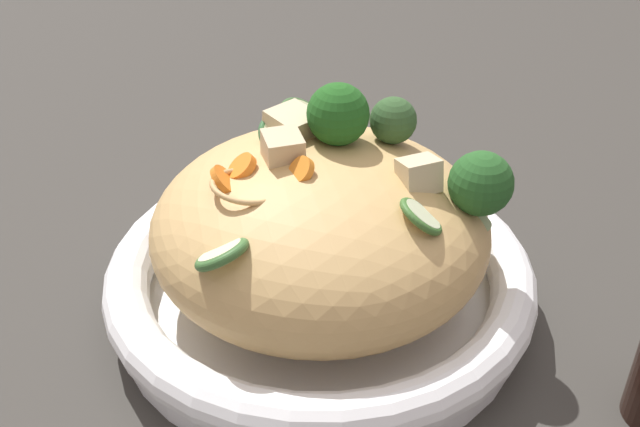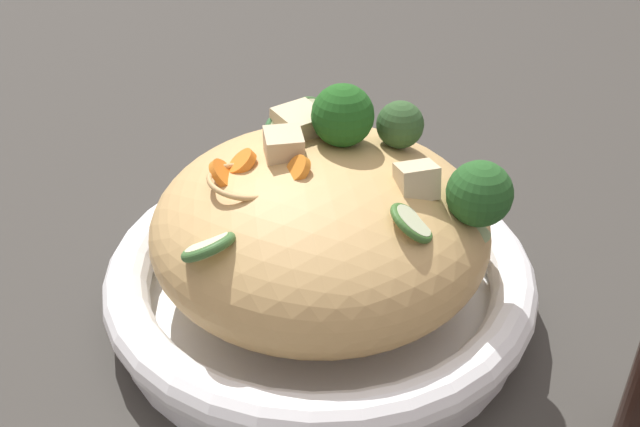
{
  "view_description": "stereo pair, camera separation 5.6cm",
  "coord_description": "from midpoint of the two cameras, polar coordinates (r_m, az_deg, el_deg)",
  "views": [
    {
      "loc": [
        0.45,
        -0.13,
        0.4
      ],
      "look_at": [
        0.0,
        0.0,
        0.09
      ],
      "focal_mm": 42.0,
      "sensor_mm": 36.0,
      "label": 1
    },
    {
      "loc": [
        0.46,
        -0.07,
        0.4
      ],
      "look_at": [
        0.0,
        0.0,
        0.09
      ],
      "focal_mm": 42.0,
      "sensor_mm": 36.0,
      "label": 2
    }
  ],
  "objects": [
    {
      "name": "ground_plane",
      "position": [
        0.61,
        -2.63,
        -7.01
      ],
      "size": [
        3.0,
        3.0,
        0.0
      ],
      "primitive_type": "plane",
      "color": "#35322E"
    },
    {
      "name": "zucchini_slices",
      "position": [
        0.56,
        -4.52,
        3.78
      ],
      "size": [
        0.22,
        0.18,
        0.05
      ],
      "color": "beige",
      "rests_on": "serving_bowl"
    },
    {
      "name": "noodle_heap",
      "position": [
        0.57,
        -2.84,
        -1.1
      ],
      "size": [
        0.26,
        0.26,
        0.12
      ],
      "color": "tan",
      "rests_on": "serving_bowl"
    },
    {
      "name": "chicken_chunks",
      "position": [
        0.55,
        -3.16,
        5.14
      ],
      "size": [
        0.12,
        0.12,
        0.04
      ],
      "color": "#C9B288",
      "rests_on": "serving_bowl"
    },
    {
      "name": "carrot_coins",
      "position": [
        0.53,
        -8.22,
        2.92
      ],
      "size": [
        0.05,
        0.07,
        0.03
      ],
      "color": "orange",
      "rests_on": "serving_bowl"
    },
    {
      "name": "serving_bowl",
      "position": [
        0.6,
        -2.69,
        -5.09
      ],
      "size": [
        0.34,
        0.34,
        0.05
      ],
      "color": "white",
      "rests_on": "ground_plane"
    },
    {
      "name": "broccoli_florets",
      "position": [
        0.54,
        3.61,
        5.16
      ],
      "size": [
        0.14,
        0.14,
        0.09
      ],
      "color": "#95AD6E",
      "rests_on": "serving_bowl"
    }
  ]
}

